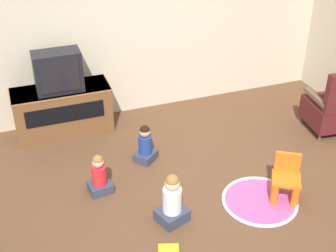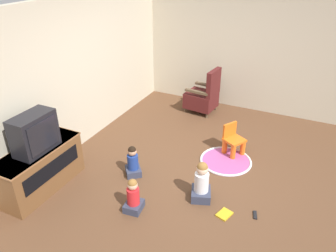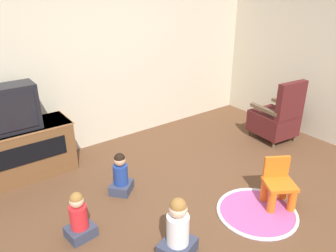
{
  "view_description": "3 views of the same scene",
  "coord_description": "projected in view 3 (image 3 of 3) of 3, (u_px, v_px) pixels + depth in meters",
  "views": [
    {
      "loc": [
        -1.84,
        -3.81,
        3.5
      ],
      "look_at": [
        -0.31,
        0.42,
        0.72
      ],
      "focal_mm": 50.0,
      "sensor_mm": 36.0,
      "label": 1
    },
    {
      "loc": [
        -3.99,
        -1.45,
        3.12
      ],
      "look_at": [
        -0.12,
        0.41,
        0.79
      ],
      "focal_mm": 35.0,
      "sensor_mm": 36.0,
      "label": 2
    },
    {
      "loc": [
        -1.94,
        -2.06,
        2.27
      ],
      "look_at": [
        -0.0,
        0.55,
        0.82
      ],
      "focal_mm": 35.0,
      "sensor_mm": 36.0,
      "label": 3
    }
  ],
  "objects": [
    {
      "name": "wall_back",
      "position": [
        92.0,
        60.0,
        4.56
      ],
      "size": [
        5.83,
        0.12,
        2.51
      ],
      "color": "beige",
      "rests_on": "ground_plane"
    },
    {
      "name": "tv_cabinet",
      "position": [
        18.0,
        152.0,
        4.02
      ],
      "size": [
        1.31,
        0.51,
        0.66
      ],
      "color": "brown",
      "rests_on": "ground_plane"
    },
    {
      "name": "black_armchair",
      "position": [
        276.0,
        118.0,
        4.98
      ],
      "size": [
        0.59,
        0.67,
        0.98
      ],
      "rotation": [
        0.0,
        0.0,
        3.04
      ],
      "color": "brown",
      "rests_on": "ground_plane"
    },
    {
      "name": "ground_plane",
      "position": [
        199.0,
        213.0,
        3.49
      ],
      "size": [
        30.0,
        30.0,
        0.0
      ],
      "primitive_type": "plane",
      "color": "brown"
    },
    {
      "name": "child_watching_right",
      "position": [
        79.0,
        218.0,
        3.1
      ],
      "size": [
        0.28,
        0.25,
        0.5
      ],
      "rotation": [
        0.0,
        0.0,
        0.12
      ],
      "color": "#33384C",
      "rests_on": "ground_plane"
    },
    {
      "name": "child_watching_center",
      "position": [
        178.0,
        231.0,
        2.88
      ],
      "size": [
        0.38,
        0.36,
        0.6
      ],
      "rotation": [
        0.0,
        0.0,
        0.35
      ],
      "color": "#33384C",
      "rests_on": "ground_plane"
    },
    {
      "name": "child_watching_left",
      "position": [
        121.0,
        175.0,
        3.77
      ],
      "size": [
        0.34,
        0.34,
        0.51
      ],
      "rotation": [
        0.0,
        0.0,
        0.71
      ],
      "color": "#33384C",
      "rests_on": "ground_plane"
    },
    {
      "name": "play_mat",
      "position": [
        257.0,
        212.0,
        3.5
      ],
      "size": [
        0.86,
        0.86,
        0.04
      ],
      "color": "#A54C8C",
      "rests_on": "ground_plane"
    },
    {
      "name": "yellow_kid_chair",
      "position": [
        278.0,
        187.0,
        3.55
      ],
      "size": [
        0.42,
        0.41,
        0.54
      ],
      "rotation": [
        0.0,
        0.0,
        -0.53
      ],
      "color": "orange",
      "rests_on": "ground_plane"
    },
    {
      "name": "television",
      "position": [
        10.0,
        109.0,
        3.74
      ],
      "size": [
        0.61,
        0.33,
        0.54
      ],
      "color": "black",
      "rests_on": "tv_cabinet"
    }
  ]
}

